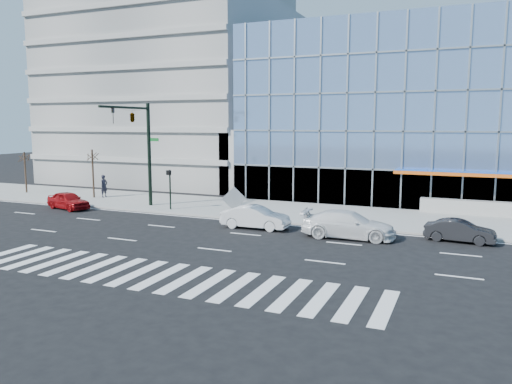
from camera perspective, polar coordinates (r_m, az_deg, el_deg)
ground at (r=30.10m, az=-1.20°, el=-4.85°), size 160.00×160.00×0.00m
sidewalk at (r=37.38m, az=3.85°, el=-2.23°), size 120.00×8.00×0.15m
theatre_building at (r=52.79m, az=25.44°, el=8.08°), size 42.00×26.00×15.00m
parking_garage at (r=61.84m, az=-8.36°, el=10.94°), size 24.00×24.00×20.00m
ramp_block at (r=48.41m, az=1.08°, el=3.59°), size 6.00×8.00×6.00m
tower_far_mid at (r=117.02m, az=-15.14°, el=19.16°), size 13.00×13.00×60.00m
tower_backdrop at (r=106.93m, az=-0.43°, el=17.26°), size 14.00×14.00×48.00m
traffic_signal at (r=38.91m, az=-13.40°, el=6.99°), size 1.14×5.74×8.00m
ped_signal_post at (r=38.06m, az=-9.85°, el=1.00°), size 0.30×0.33×3.00m
street_tree_near at (r=45.68m, az=-18.21°, el=3.92°), size 1.10×1.10×4.23m
street_tree_far at (r=51.33m, az=-24.94°, el=3.60°), size 1.10×1.10×3.87m
white_suv at (r=29.53m, az=10.50°, el=-3.68°), size 5.52×2.50×1.57m
white_sedan at (r=31.62m, az=-0.07°, el=-2.90°), size 4.37×1.61×1.43m
dark_sedan at (r=30.35m, az=22.26°, el=-4.14°), size 3.88×1.64×1.24m
red_sedan at (r=41.31m, az=-20.66°, el=-0.91°), size 4.25×2.53×1.35m
pedestrian at (r=45.82m, az=-16.97°, el=0.65°), size 0.55×0.77×1.97m
tilted_panel at (r=36.95m, az=-2.53°, el=-0.78°), size 1.61×1.00×1.84m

